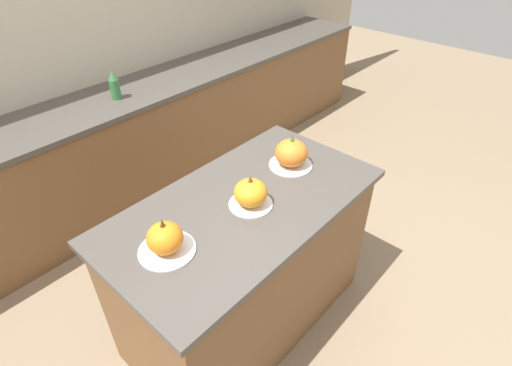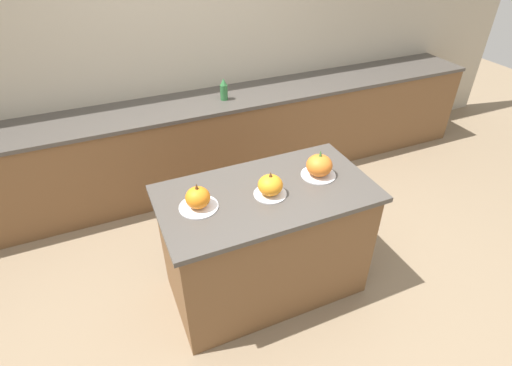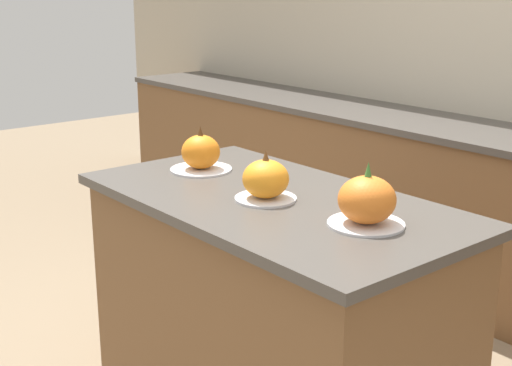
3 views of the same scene
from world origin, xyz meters
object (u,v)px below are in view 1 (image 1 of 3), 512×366
Objects in this scene: pumpkin_cake_left at (165,240)px; pumpkin_cake_center at (251,194)px; pumpkin_cake_right at (291,154)px; bottle_tall at (114,86)px.

pumpkin_cake_left is 1.14× the size of pumpkin_cake_center.
pumpkin_cake_right is (0.84, 0.01, 0.01)m from pumpkin_cake_left.
pumpkin_cake_center is at bearing -98.89° from bottle_tall.
pumpkin_cake_right is 1.45m from bottle_tall.
pumpkin_cake_left is at bearing -115.26° from bottle_tall.
pumpkin_cake_right is at bearing 0.74° from pumpkin_cake_left.
pumpkin_cake_center is 0.89× the size of pumpkin_cake_right.
pumpkin_cake_left is 1.18× the size of bottle_tall.
pumpkin_cake_left reaches higher than pumpkin_cake_center.
pumpkin_cake_left is 1.61m from bottle_tall.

